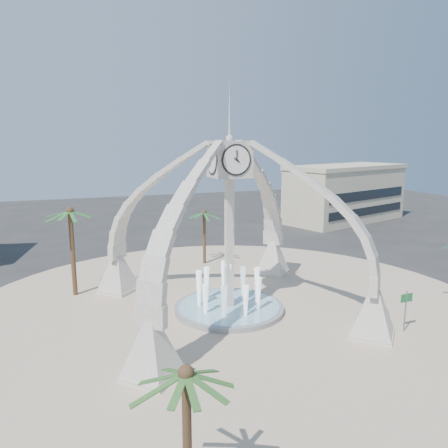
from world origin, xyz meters
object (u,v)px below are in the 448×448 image
object	(u,v)px
fountain	(229,307)
street_sign	(406,303)
palm_west	(70,213)
clock_tower	(229,224)
palm_north	(204,213)
palm_south	(186,376)

from	to	relation	value
fountain	street_sign	xyz separation A→B (m)	(9.44, -7.30, 1.72)
palm_west	street_sign	size ratio (longest dim) A/B	2.72
clock_tower	palm_north	bearing A→B (deg)	80.30
palm_north	palm_south	bearing A→B (deg)	-108.91
fountain	palm_north	bearing A→B (deg)	80.30
clock_tower	fountain	xyz separation A→B (m)	(0.00, 0.00, -6.20)
clock_tower	palm_north	xyz separation A→B (m)	(2.14, 12.53, -1.31)
clock_tower	palm_north	distance (m)	12.78
fountain	palm_west	size ratio (longest dim) A/B	1.05
clock_tower	palm_south	xyz separation A→B (m)	(-7.60, -15.89, -1.50)
fountain	palm_south	bearing A→B (deg)	-115.55
clock_tower	fountain	distance (m)	6.20
palm_south	palm_north	bearing A→B (deg)	71.09
clock_tower	palm_south	bearing A→B (deg)	-115.55
palm_north	street_sign	bearing A→B (deg)	-69.80
palm_west	street_sign	xyz separation A→B (m)	(19.91, -14.70, -4.77)
palm_west	palm_north	world-z (taller)	palm_west
palm_north	palm_west	bearing A→B (deg)	-157.87
clock_tower	fountain	size ratio (longest dim) A/B	2.24
palm_north	palm_south	world-z (taller)	palm_north
clock_tower	palm_south	distance (m)	17.68
clock_tower	palm_south	size ratio (longest dim) A/B	3.15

